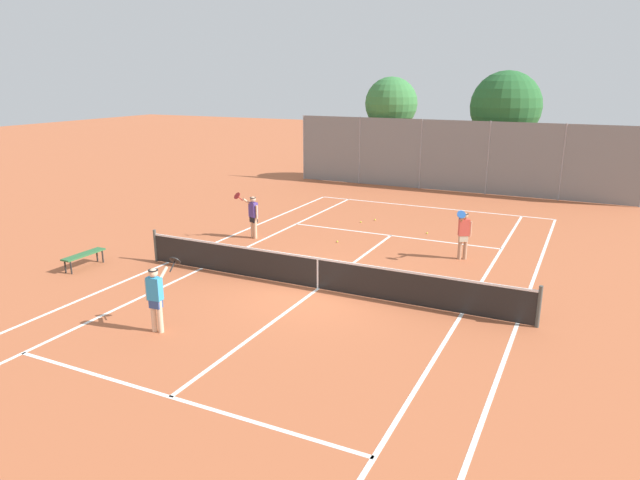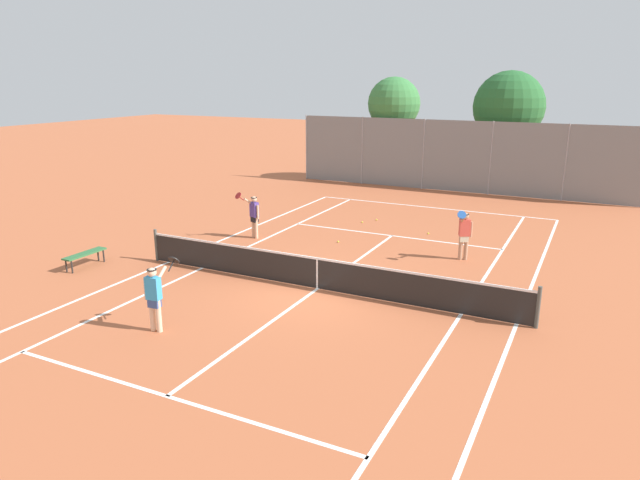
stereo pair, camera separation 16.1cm
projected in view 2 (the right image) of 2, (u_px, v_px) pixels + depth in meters
ground_plane at (317, 289)px, 16.39m from camera, size 120.00×120.00×0.00m
court_line_markings at (317, 289)px, 16.39m from camera, size 11.10×23.90×0.01m
tennis_net at (317, 272)px, 16.25m from camera, size 12.00×0.10×1.07m
player_near_side at (154, 295)px, 13.44m from camera, size 0.62×0.77×1.77m
player_far_left at (254, 214)px, 21.36m from camera, size 0.85×0.68×1.77m
player_far_right at (464, 233)px, 18.78m from camera, size 0.43×0.90×1.77m
loose_tennis_ball_0 at (338, 242)px, 20.99m from camera, size 0.07×0.07×0.07m
loose_tennis_ball_1 at (376, 220)px, 24.21m from camera, size 0.07×0.07×0.07m
loose_tennis_ball_2 at (428, 233)px, 22.10m from camera, size 0.07×0.07×0.07m
loose_tennis_ball_3 at (362, 222)px, 23.82m from camera, size 0.07×0.07×0.07m
courtside_bench at (85, 255)px, 18.20m from camera, size 0.36×1.50×0.47m
back_fence at (456, 156)px, 29.85m from camera, size 17.80×0.08×3.75m
tree_behind_left at (394, 106)px, 32.38m from camera, size 2.97×2.97×5.91m
tree_behind_right at (508, 108)px, 30.32m from camera, size 3.74×3.74×6.23m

